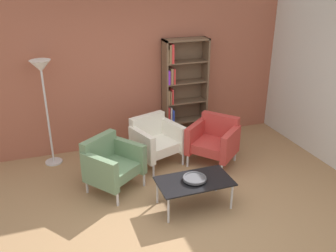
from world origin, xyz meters
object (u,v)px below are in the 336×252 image
armchair_corner_red (214,140)px  armchair_by_bookshelf (111,163)px  armchair_near_window (155,140)px  floor_lamp_torchiere (42,79)px  coffee_table_low (194,183)px  bookshelf_tall (181,91)px  decorative_bowl (195,178)px

armchair_corner_red → armchair_by_bookshelf: (-1.75, -0.22, 0.00)m
armchair_near_window → floor_lamp_torchiere: bearing=142.8°
armchair_by_bookshelf → floor_lamp_torchiere: bearing=88.5°
coffee_table_low → armchair_by_bookshelf: armchair_by_bookshelf is taller
bookshelf_tall → coffee_table_low: size_ratio=1.90×
decorative_bowl → floor_lamp_torchiere: 2.77m
coffee_table_low → armchair_by_bookshelf: bearing=139.8°
armchair_near_window → floor_lamp_torchiere: floor_lamp_torchiere is taller
decorative_bowl → armchair_by_bookshelf: bearing=139.8°
decorative_bowl → armchair_by_bookshelf: armchair_by_bookshelf is taller
bookshelf_tall → decorative_bowl: 2.21m
armchair_by_bookshelf → floor_lamp_torchiere: (-0.78, 1.10, 1.03)m
decorative_bowl → armchair_corner_red: 1.30m
bookshelf_tall → coffee_table_low: (-0.59, -2.06, -0.59)m
decorative_bowl → armchair_near_window: bearing=95.0°
bookshelf_tall → floor_lamp_torchiere: bookshelf_tall is taller
armchair_by_bookshelf → armchair_near_window: bearing=-3.9°
bookshelf_tall → coffee_table_low: 2.22m
bookshelf_tall → armchair_corner_red: size_ratio=2.00×
decorative_bowl → armchair_corner_red: (0.79, 1.03, -0.02)m
armchair_near_window → armchair_corner_red: size_ratio=0.93×
decorative_bowl → armchair_by_bookshelf: (-0.96, 0.81, -0.02)m
armchair_corner_red → floor_lamp_torchiere: (-2.53, 0.87, 1.03)m
armchair_near_window → armchair_by_bookshelf: (-0.84, -0.55, 0.00)m
coffee_table_low → armchair_near_window: armchair_near_window is taller
armchair_corner_red → floor_lamp_torchiere: 2.87m
decorative_bowl → floor_lamp_torchiere: (-1.74, 1.91, 1.01)m
bookshelf_tall → decorative_bowl: bookshelf_tall is taller
armchair_by_bookshelf → coffee_table_low: bearing=-77.2°
coffee_table_low → floor_lamp_torchiere: size_ratio=0.57×
bookshelf_tall → armchair_corner_red: bookshelf_tall is taller
coffee_table_low → bookshelf_tall: bearing=73.9°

